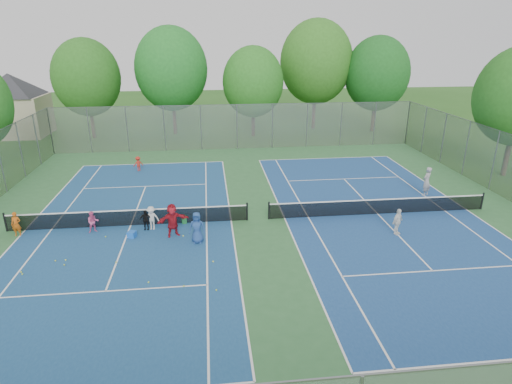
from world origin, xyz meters
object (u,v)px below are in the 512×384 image
(net_left, at_px, (130,218))
(ball_crate, at_px, (132,234))
(ball_hopper, at_px, (184,219))
(instructor, at_px, (427,181))
(net_right, at_px, (378,207))

(net_left, distance_m, ball_crate, 1.52)
(ball_hopper, relative_size, instructor, 0.25)
(net_left, distance_m, ball_hopper, 2.90)
(instructor, bearing_deg, net_right, -1.37)
(net_right, bearing_deg, net_left, 180.00)
(net_right, xyz_separation_m, instructor, (4.20, 2.63, 0.50))
(net_right, height_order, instructor, instructor)
(ball_hopper, bearing_deg, ball_crate, -151.11)
(net_right, bearing_deg, ball_hopper, -179.83)
(net_right, distance_m, instructor, 4.98)
(net_left, distance_m, net_right, 14.00)
(ball_crate, relative_size, ball_hopper, 0.80)
(ball_crate, bearing_deg, ball_hopper, 28.89)
(net_left, distance_m, instructor, 18.39)
(net_right, xyz_separation_m, ball_hopper, (-11.11, -0.03, -0.22))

